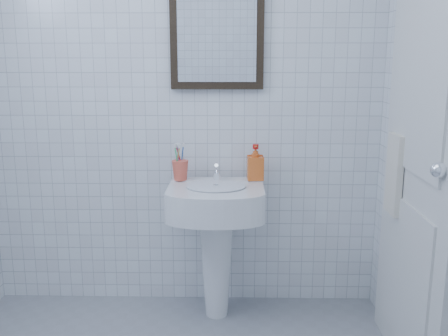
{
  "coord_description": "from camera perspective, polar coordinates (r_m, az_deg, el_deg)",
  "views": [
    {
      "loc": [
        0.28,
        -1.56,
        1.4
      ],
      "look_at": [
        0.24,
        0.86,
        0.87
      ],
      "focal_mm": 40.0,
      "sensor_mm": 36.0,
      "label": 1
    }
  ],
  "objects": [
    {
      "name": "towel_ring",
      "position": [
        2.45,
        19.63,
        3.41
      ],
      "size": [
        0.01,
        0.18,
        0.18
      ],
      "primitive_type": "torus",
      "rotation": [
        0.0,
        1.57,
        0.0
      ],
      "color": "white",
      "rests_on": "wall_right"
    },
    {
      "name": "soap_dispenser",
      "position": [
        2.7,
        3.61,
        0.67
      ],
      "size": [
        0.09,
        0.09,
        0.19
      ],
      "primitive_type": "imported",
      "rotation": [
        0.0,
        0.0,
        0.05
      ],
      "color": "#DD5815",
      "rests_on": "washbasin"
    },
    {
      "name": "toothbrush_cup",
      "position": [
        2.71,
        -5.02,
        -0.26
      ],
      "size": [
        0.12,
        0.12,
        0.11
      ],
      "primitive_type": null,
      "rotation": [
        0.0,
        0.0,
        -0.37
      ],
      "color": "#E95A43",
      "rests_on": "washbasin"
    },
    {
      "name": "hand_towel",
      "position": [
        2.47,
        18.89,
        -0.7
      ],
      "size": [
        0.03,
        0.16,
        0.38
      ],
      "primitive_type": "cube",
      "color": "silver",
      "rests_on": "towel_ring"
    },
    {
      "name": "wall_mirror",
      "position": [
        2.74,
        -0.82,
        15.48
      ],
      "size": [
        0.5,
        0.04,
        0.62
      ],
      "color": "black",
      "rests_on": "wall_back"
    },
    {
      "name": "faucet",
      "position": [
        2.7,
        -0.84,
        -0.58
      ],
      "size": [
        0.04,
        0.09,
        0.1
      ],
      "color": "white",
      "rests_on": "washbasin"
    },
    {
      "name": "washbasin",
      "position": [
        2.69,
        -0.89,
        -6.91
      ],
      "size": [
        0.5,
        0.36,
        0.76
      ],
      "color": "white",
      "rests_on": "ground"
    },
    {
      "name": "bathroom_door",
      "position": [
        2.29,
        21.47,
        1.41
      ],
      "size": [
        0.04,
        0.8,
        2.0
      ],
      "primitive_type": "cube",
      "color": "silver",
      "rests_on": "ground"
    },
    {
      "name": "wall_back",
      "position": [
        2.77,
        -4.82,
        9.2
      ],
      "size": [
        2.2,
        0.02,
        2.5
      ],
      "primitive_type": "cube",
      "color": "silver",
      "rests_on": "ground"
    }
  ]
}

